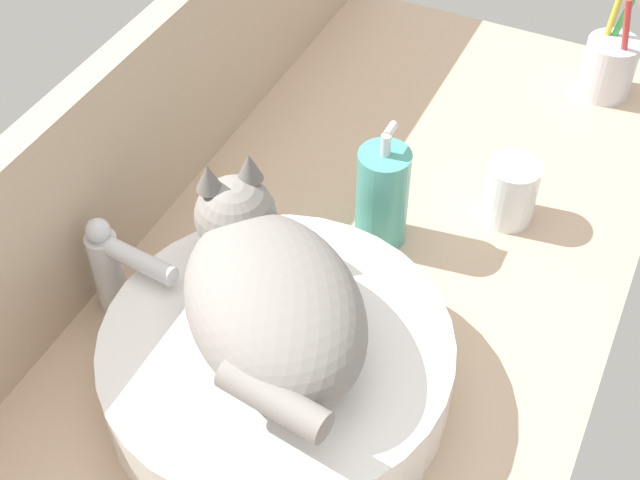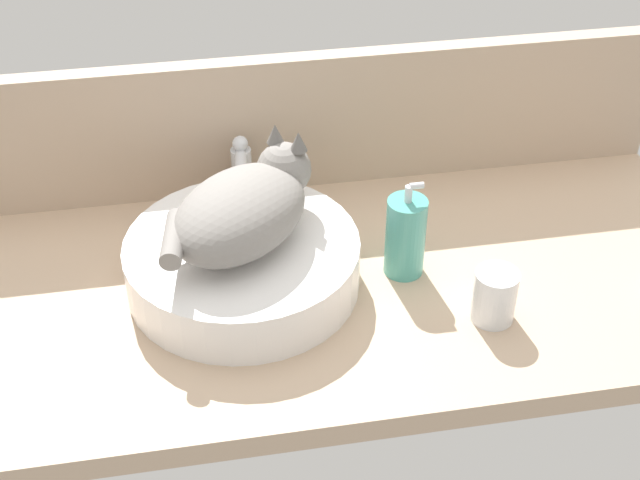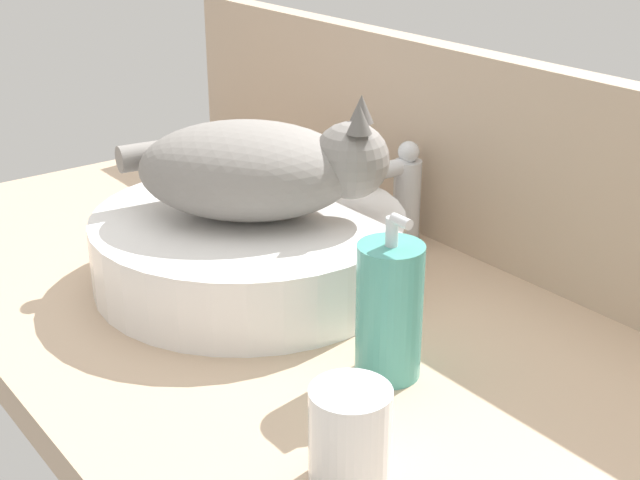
{
  "view_description": "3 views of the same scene",
  "coord_description": "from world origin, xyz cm",
  "px_view_note": "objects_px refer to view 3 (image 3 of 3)",
  "views": [
    {
      "loc": [
        -62.38,
        -27.32,
        80.97
      ],
      "look_at": [
        1.09,
        3.03,
        8.48
      ],
      "focal_mm": 50.0,
      "sensor_mm": 36.0,
      "label": 1
    },
    {
      "loc": [
        -20.45,
        -108.54,
        92.48
      ],
      "look_at": [
        -1.99,
        -3.04,
        10.38
      ],
      "focal_mm": 50.0,
      "sensor_mm": 36.0,
      "label": 2
    },
    {
      "loc": [
        68.25,
        -51.0,
        46.6
      ],
      "look_at": [
        -3.79,
        3.99,
        7.71
      ],
      "focal_mm": 50.0,
      "sensor_mm": 36.0,
      "label": 3
    }
  ],
  "objects_px": {
    "faucet": "(400,190)",
    "soap_dispenser": "(390,310)",
    "cat": "(259,168)",
    "sink_basin": "(250,247)",
    "water_glass": "(350,443)"
  },
  "relations": [
    {
      "from": "faucet",
      "to": "soap_dispenser",
      "type": "height_order",
      "value": "soap_dispenser"
    },
    {
      "from": "sink_basin",
      "to": "water_glass",
      "type": "xyz_separation_m",
      "value": [
        0.37,
        -0.14,
        -0.0
      ]
    },
    {
      "from": "water_glass",
      "to": "sink_basin",
      "type": "bearing_deg",
      "value": 158.54
    },
    {
      "from": "cat",
      "to": "soap_dispenser",
      "type": "bearing_deg",
      "value": -4.4
    },
    {
      "from": "water_glass",
      "to": "faucet",
      "type": "bearing_deg",
      "value": 133.46
    },
    {
      "from": "sink_basin",
      "to": "cat",
      "type": "bearing_deg",
      "value": 50.57
    },
    {
      "from": "cat",
      "to": "soap_dispenser",
      "type": "distance_m",
      "value": 0.26
    },
    {
      "from": "sink_basin",
      "to": "faucet",
      "type": "distance_m",
      "value": 0.22
    },
    {
      "from": "cat",
      "to": "faucet",
      "type": "distance_m",
      "value": 0.22
    },
    {
      "from": "sink_basin",
      "to": "faucet",
      "type": "bearing_deg",
      "value": 84.13
    },
    {
      "from": "cat",
      "to": "faucet",
      "type": "xyz_separation_m",
      "value": [
        0.01,
        0.21,
        -0.07
      ]
    },
    {
      "from": "soap_dispenser",
      "to": "water_glass",
      "type": "bearing_deg",
      "value": -51.94
    },
    {
      "from": "cat",
      "to": "sink_basin",
      "type": "bearing_deg",
      "value": -129.43
    },
    {
      "from": "sink_basin",
      "to": "faucet",
      "type": "relative_size",
      "value": 2.71
    },
    {
      "from": "faucet",
      "to": "soap_dispenser",
      "type": "bearing_deg",
      "value": -43.73
    }
  ]
}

